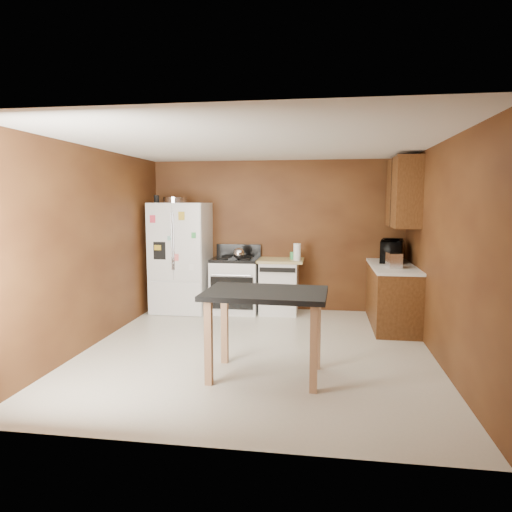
% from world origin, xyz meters
% --- Properties ---
extents(floor, '(4.50, 4.50, 0.00)m').
position_xyz_m(floor, '(0.00, 0.00, 0.00)').
color(floor, beige).
rests_on(floor, ground).
extents(ceiling, '(4.50, 4.50, 0.00)m').
position_xyz_m(ceiling, '(0.00, 0.00, 2.50)').
color(ceiling, white).
rests_on(ceiling, ground).
extents(wall_back, '(4.20, 0.00, 4.20)m').
position_xyz_m(wall_back, '(0.00, 2.25, 1.25)').
color(wall_back, brown).
rests_on(wall_back, ground).
extents(wall_front, '(4.20, 0.00, 4.20)m').
position_xyz_m(wall_front, '(0.00, -2.25, 1.25)').
color(wall_front, brown).
rests_on(wall_front, ground).
extents(wall_left, '(0.00, 4.50, 4.50)m').
position_xyz_m(wall_left, '(-2.10, 0.00, 1.25)').
color(wall_left, brown).
rests_on(wall_left, ground).
extents(wall_right, '(0.00, 4.50, 4.50)m').
position_xyz_m(wall_right, '(2.10, 0.00, 1.25)').
color(wall_right, brown).
rests_on(wall_right, ground).
extents(roasting_pan, '(0.38, 0.38, 0.09)m').
position_xyz_m(roasting_pan, '(-1.62, 1.83, 1.85)').
color(roasting_pan, silver).
rests_on(roasting_pan, refrigerator).
extents(pen_cup, '(0.08, 0.08, 0.12)m').
position_xyz_m(pen_cup, '(-1.92, 1.80, 1.86)').
color(pen_cup, black).
rests_on(pen_cup, refrigerator).
extents(kettle, '(0.18, 0.18, 0.18)m').
position_xyz_m(kettle, '(-0.56, 1.78, 0.99)').
color(kettle, silver).
rests_on(kettle, gas_range).
extents(paper_towel, '(0.15, 0.15, 0.27)m').
position_xyz_m(paper_towel, '(0.37, 1.84, 1.03)').
color(paper_towel, white).
rests_on(paper_towel, dishwasher).
extents(green_canister, '(0.12, 0.12, 0.12)m').
position_xyz_m(green_canister, '(0.30, 1.97, 0.95)').
color(green_canister, '#40A65D').
rests_on(green_canister, dishwasher).
extents(toaster, '(0.20, 0.30, 0.21)m').
position_xyz_m(toaster, '(1.77, 1.20, 1.00)').
color(toaster, silver).
rests_on(toaster, right_cabinets).
extents(microwave, '(0.49, 0.63, 0.31)m').
position_xyz_m(microwave, '(1.82, 1.80, 1.06)').
color(microwave, black).
rests_on(microwave, right_cabinets).
extents(refrigerator, '(0.90, 0.80, 1.80)m').
position_xyz_m(refrigerator, '(-1.55, 1.86, 0.90)').
color(refrigerator, white).
rests_on(refrigerator, ground).
extents(gas_range, '(0.76, 0.68, 1.10)m').
position_xyz_m(gas_range, '(-0.64, 1.92, 0.46)').
color(gas_range, white).
rests_on(gas_range, ground).
extents(dishwasher, '(0.78, 0.63, 0.89)m').
position_xyz_m(dishwasher, '(0.08, 1.95, 0.45)').
color(dishwasher, white).
rests_on(dishwasher, ground).
extents(right_cabinets, '(0.63, 1.58, 2.45)m').
position_xyz_m(right_cabinets, '(1.84, 1.48, 0.91)').
color(right_cabinets, brown).
rests_on(right_cabinets, ground).
extents(island, '(1.28, 0.88, 0.91)m').
position_xyz_m(island, '(0.20, -0.80, 0.77)').
color(island, black).
rests_on(island, ground).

